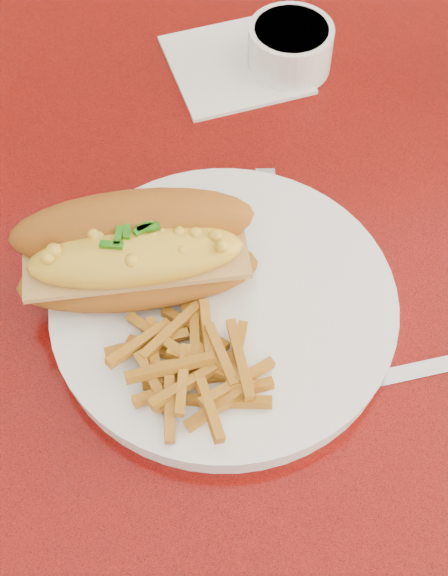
{
  "coord_description": "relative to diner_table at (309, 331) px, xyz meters",
  "views": [
    {
      "loc": [
        -0.12,
        -0.44,
        1.36
      ],
      "look_at": [
        -0.1,
        -0.07,
        0.81
      ],
      "focal_mm": 50.0,
      "sensor_mm": 36.0,
      "label": 1
    }
  ],
  "objects": [
    {
      "name": "dinner_plate",
      "position": [
        -0.1,
        -0.07,
        0.17
      ],
      "size": [
        0.39,
        0.39,
        0.02
      ],
      "rotation": [
        0.0,
        0.0,
        -0.39
      ],
      "color": "white",
      "rests_on": "diner_table"
    },
    {
      "name": "diner_table",
      "position": [
        0.0,
        0.0,
        0.0
      ],
      "size": [
        1.23,
        0.83,
        0.77
      ],
      "color": "red",
      "rests_on": "ground"
    },
    {
      "name": "ground",
      "position": [
        0.0,
        0.0,
        -0.61
      ],
      "size": [
        8.0,
        8.0,
        0.0
      ],
      "primitive_type": "plane",
      "color": "silver",
      "rests_on": "ground"
    },
    {
      "name": "gravy_ramekin",
      "position": [
        -0.01,
        0.24,
        0.19
      ],
      "size": [
        0.12,
        0.12,
        0.05
      ],
      "rotation": [
        0.0,
        0.0,
        -0.37
      ],
      "color": "white",
      "rests_on": "diner_table"
    },
    {
      "name": "fork",
      "position": [
        -0.05,
        0.0,
        0.18
      ],
      "size": [
        0.02,
        0.15,
        0.0
      ],
      "rotation": [
        0.0,
        0.0,
        1.52
      ],
      "color": "#BCBDC1",
      "rests_on": "dinner_plate"
    },
    {
      "name": "booth_bench_far",
      "position": [
        0.0,
        0.81,
        -0.32
      ],
      "size": [
        1.2,
        0.51,
        0.9
      ],
      "color": "#9B130A",
      "rests_on": "ground"
    },
    {
      "name": "fries_pile",
      "position": [
        -0.12,
        -0.14,
        0.2
      ],
      "size": [
        0.13,
        0.13,
        0.03
      ],
      "primitive_type": null,
      "rotation": [
        0.0,
        0.0,
        0.33
      ],
      "color": "orange",
      "rests_on": "dinner_plate"
    },
    {
      "name": "paper_napkin",
      "position": [
        -0.06,
        0.25,
        0.16
      ],
      "size": [
        0.17,
        0.17,
        0.0
      ],
      "primitive_type": "cube",
      "rotation": [
        0.0,
        0.0,
        0.25
      ],
      "color": "white",
      "rests_on": "diner_table"
    },
    {
      "name": "mac_hoagie",
      "position": [
        -0.17,
        -0.04,
        0.22
      ],
      "size": [
        0.21,
        0.11,
        0.09
      ],
      "rotation": [
        0.0,
        0.0,
        0.07
      ],
      "color": "#A9601B",
      "rests_on": "dinner_plate"
    }
  ]
}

